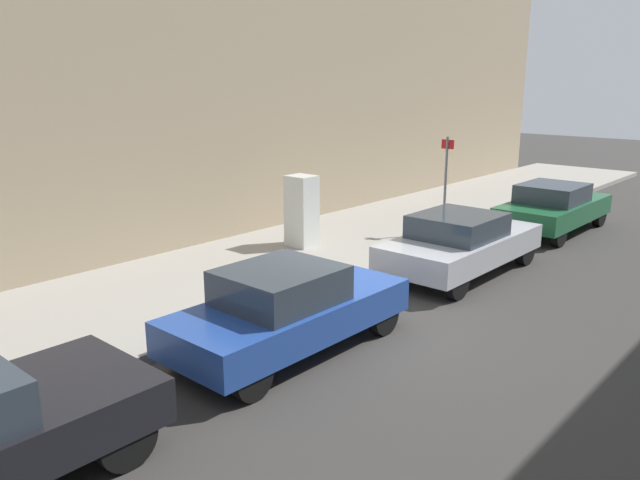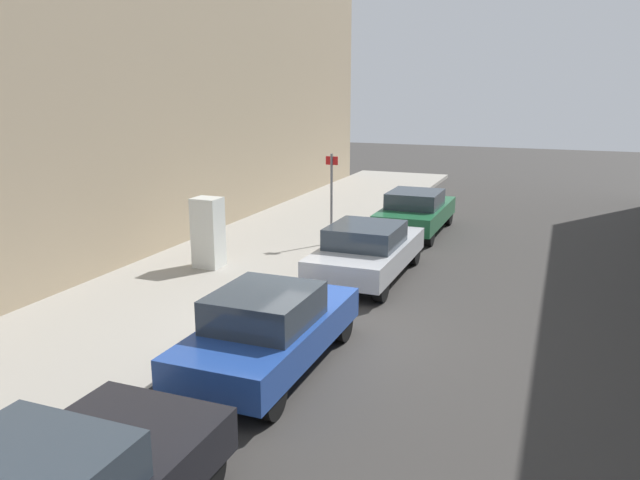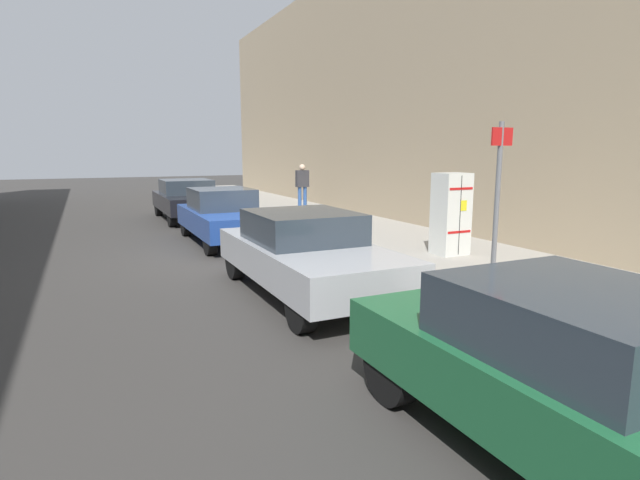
{
  "view_description": "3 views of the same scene",
  "coord_description": "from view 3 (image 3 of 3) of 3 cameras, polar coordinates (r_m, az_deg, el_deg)",
  "views": [
    {
      "loc": [
        6.28,
        -8.28,
        4.26
      ],
      "look_at": [
        -2.2,
        1.28,
        0.93
      ],
      "focal_mm": 35.0,
      "sensor_mm": 36.0,
      "label": 1
    },
    {
      "loc": [
        4.07,
        -10.41,
        4.64
      ],
      "look_at": [
        -0.98,
        2.44,
        1.22
      ],
      "focal_mm": 35.0,
      "sensor_mm": 36.0,
      "label": 2
    },
    {
      "loc": [
        3.02,
        11.31,
        2.38
      ],
      "look_at": [
        -1.07,
        2.62,
        0.68
      ],
      "focal_mm": 28.0,
      "sensor_mm": 36.0,
      "label": 3
    }
  ],
  "objects": [
    {
      "name": "ground_plane",
      "position": [
        11.94,
        -10.07,
        -1.63
      ],
      "size": [
        80.0,
        80.0,
        0.0
      ],
      "primitive_type": "plane",
      "color": "#383533"
    },
    {
      "name": "sidewalk_slab",
      "position": [
        13.43,
        5.96,
        0.12
      ],
      "size": [
        4.64,
        44.0,
        0.17
      ],
      "primitive_type": "cube",
      "color": "#9E998E",
      "rests_on": "ground"
    },
    {
      "name": "building_facade_near",
      "position": [
        15.28,
        17.07,
        17.77
      ],
      "size": [
        1.72,
        39.6,
        9.1
      ],
      "primitive_type": "cube",
      "color": "tan",
      "rests_on": "ground"
    },
    {
      "name": "discarded_refrigerator",
      "position": [
        11.22,
        14.72,
        2.9
      ],
      "size": [
        0.68,
        0.6,
        1.77
      ],
      "color": "silver",
      "rests_on": "sidewalk_slab"
    },
    {
      "name": "manhole_cover",
      "position": [
        12.48,
        0.04,
        -0.16
      ],
      "size": [
        0.7,
        0.7,
        0.02
      ],
      "primitive_type": "cylinder",
      "color": "#47443F",
      "rests_on": "sidewalk_slab"
    },
    {
      "name": "street_sign_post",
      "position": [
        7.29,
        19.55,
        3.54
      ],
      "size": [
        0.36,
        0.07,
        2.62
      ],
      "color": "slate",
      "rests_on": "sidewalk_slab"
    },
    {
      "name": "pedestrian_walking_far",
      "position": [
        19.68,
        -2.04,
        6.54
      ],
      "size": [
        0.5,
        0.23,
        1.75
      ],
      "rotation": [
        0.0,
        0.0,
        0.13
      ],
      "color": "#2D5193",
      "rests_on": "sidewalk_slab"
    },
    {
      "name": "parked_sedan_dark",
      "position": [
        18.41,
        -14.89,
        4.58
      ],
      "size": [
        1.89,
        4.37,
        1.41
      ],
      "color": "black",
      "rests_on": "ground"
    },
    {
      "name": "parked_hatchback_blue",
      "position": [
        13.5,
        -10.96,
        2.78
      ],
      "size": [
        1.73,
        4.17,
        1.42
      ],
      "color": "#23479E",
      "rests_on": "ground"
    },
    {
      "name": "parked_sedan_silver",
      "position": [
        8.36,
        -1.57,
        -1.42
      ],
      "size": [
        1.86,
        4.36,
        1.39
      ],
      "color": "silver",
      "rests_on": "ground"
    },
    {
      "name": "parked_sedan_green",
      "position": [
        4.3,
        28.87,
        -13.92
      ],
      "size": [
        1.8,
        4.3,
        1.39
      ],
      "color": "#1E6038",
      "rests_on": "ground"
    }
  ]
}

